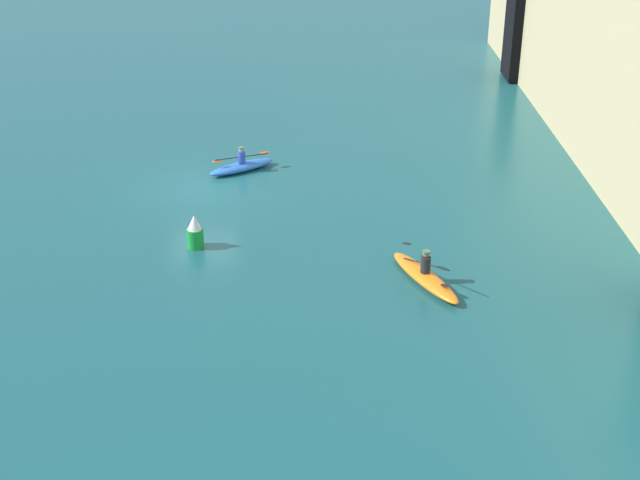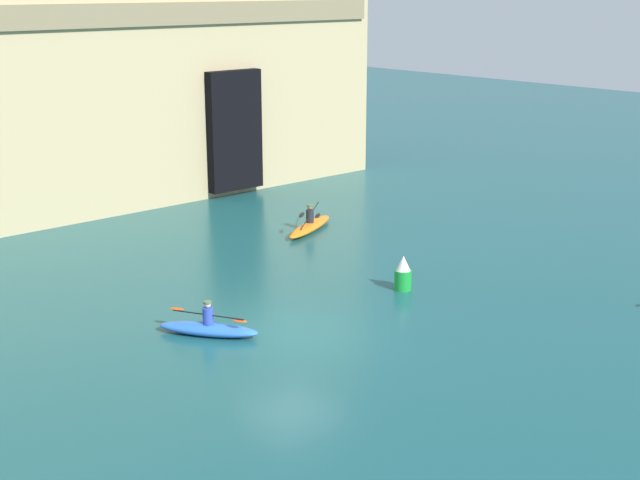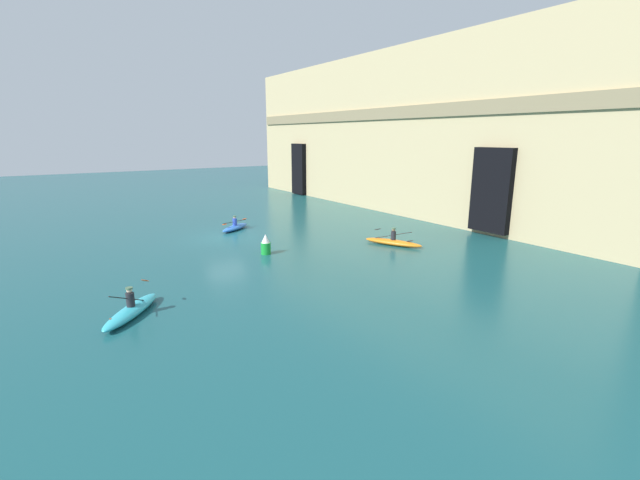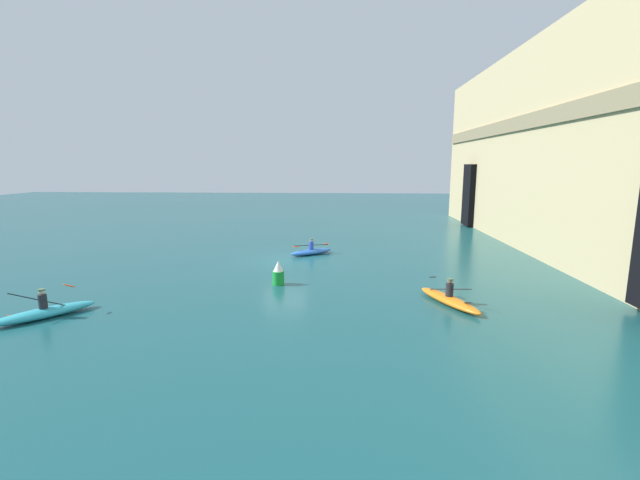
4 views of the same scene
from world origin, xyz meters
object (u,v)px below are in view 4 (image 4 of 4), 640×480
Objects in this scene: kayak_orange at (449,299)px; kayak_cyan at (44,312)px; marker_buoy at (278,274)px; kayak_blue at (311,251)px.

kayak_orange is 1.13× the size of kayak_cyan.
kayak_blue is at bearing 171.85° from marker_buoy.
kayak_blue is at bearing 2.65° from kayak_cyan.
kayak_blue is 2.42× the size of marker_buoy.
kayak_blue is (-9.20, -6.26, -0.00)m from kayak_orange.
kayak_cyan is at bearing -162.05° from kayak_blue.
marker_buoy is (-4.87, 7.81, 0.30)m from kayak_cyan.
kayak_cyan is at bearing 74.22° from kayak_orange.
marker_buoy reaches higher than kayak_orange.
kayak_cyan reaches higher than kayak_orange.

